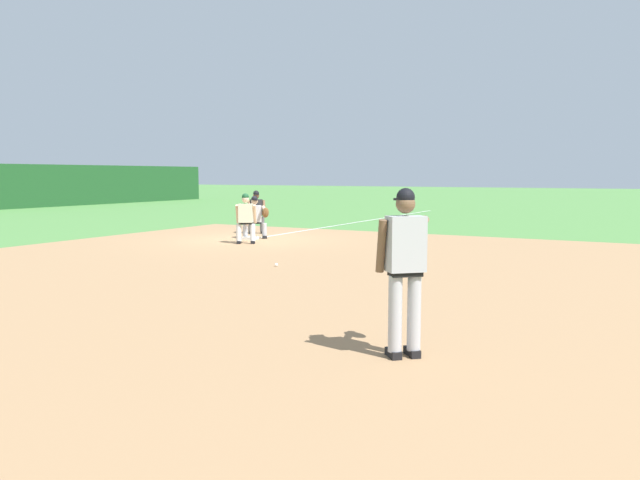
{
  "coord_description": "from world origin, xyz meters",
  "views": [
    {
      "loc": [
        -15.78,
        -11.01,
        2.01
      ],
      "look_at": [
        -6.64,
        -6.05,
        0.91
      ],
      "focal_mm": 35.0,
      "sensor_mm": 36.0,
      "label": 1
    }
  ],
  "objects": [
    {
      "name": "pitcher",
      "position": [
        -9.45,
        -8.63,
        1.06
      ],
      "size": [
        0.85,
        0.56,
        1.86
      ],
      "color": "black",
      "rests_on": "ground"
    },
    {
      "name": "baserunner",
      "position": [
        -1.06,
        -0.58,
        0.79
      ],
      "size": [
        0.62,
        0.67,
        1.46
      ],
      "color": "black",
      "rests_on": "ground"
    },
    {
      "name": "first_base_bag",
      "position": [
        0.0,
        0.0,
        0.04
      ],
      "size": [
        0.38,
        0.38,
        0.09
      ],
      "primitive_type": "cube",
      "color": "white",
      "rests_on": "ground"
    },
    {
      "name": "baseball",
      "position": [
        -4.41,
        -3.76,
        0.04
      ],
      "size": [
        0.07,
        0.07,
        0.07
      ],
      "primitive_type": "sphere",
      "color": "white",
      "rests_on": "ground"
    },
    {
      "name": "infield_dirt_patch",
      "position": [
        -4.74,
        -4.32,
        0.0
      ],
      "size": [
        18.0,
        18.0,
        0.01
      ],
      "primitive_type": "cube",
      "color": "#A87F56",
      "rests_on": "ground"
    },
    {
      "name": "first_baseman",
      "position": [
        0.22,
        -0.06,
        0.73
      ],
      "size": [
        0.76,
        1.08,
        1.34
      ],
      "color": "black",
      "rests_on": "ground"
    },
    {
      "name": "ground_plane",
      "position": [
        0.0,
        0.0,
        0.0
      ],
      "size": [
        160.0,
        160.0,
        0.0
      ],
      "primitive_type": "plane",
      "color": "#518942"
    },
    {
      "name": "foul_line_stripe",
      "position": [
        8.64,
        0.0,
        0.01
      ],
      "size": [
        17.28,
        0.1,
        0.0
      ],
      "primitive_type": "cube",
      "color": "white",
      "rests_on": "ground"
    },
    {
      "name": "umpire",
      "position": [
        1.65,
        0.9,
        0.79
      ],
      "size": [
        0.66,
        0.68,
        1.46
      ],
      "color": "black",
      "rests_on": "ground"
    }
  ]
}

